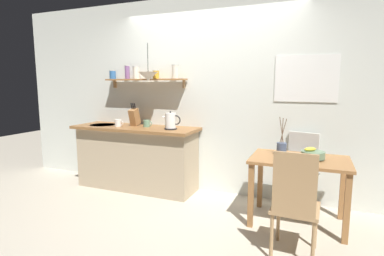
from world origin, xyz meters
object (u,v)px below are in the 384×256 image
(dining_chair_far, at_px, (300,167))
(coffee_mug_spare, at_px, (147,123))
(fruit_bowl, at_px, (313,154))
(knife_block, at_px, (134,117))
(electric_kettle, at_px, (171,121))
(twig_vase, at_px, (282,148))
(coffee_mug_by_sink, at_px, (118,123))
(dining_chair_near, at_px, (295,202))
(pendant_lamp, at_px, (148,76))
(dining_table, at_px, (299,169))

(dining_chair_far, distance_m, coffee_mug_spare, 2.11)
(fruit_bowl, bearing_deg, knife_block, 172.04)
(fruit_bowl, xyz_separation_m, coffee_mug_spare, (-2.20, 0.31, 0.18))
(fruit_bowl, distance_m, electric_kettle, 1.82)
(electric_kettle, bearing_deg, twig_vase, -7.06)
(dining_chair_far, relative_size, coffee_mug_by_sink, 6.78)
(fruit_bowl, distance_m, coffee_mug_by_sink, 2.61)
(coffee_mug_spare, bearing_deg, dining_chair_far, 2.48)
(dining_chair_near, height_order, twig_vase, twig_vase)
(coffee_mug_by_sink, bearing_deg, dining_chair_near, -20.93)
(dining_chair_near, height_order, coffee_mug_by_sink, coffee_mug_by_sink)
(twig_vase, height_order, pendant_lamp, pendant_lamp)
(twig_vase, bearing_deg, dining_chair_far, 61.62)
(dining_chair_far, xyz_separation_m, coffee_mug_by_sink, (-2.46, -0.21, 0.45))
(dining_table, relative_size, dining_chair_far, 1.09)
(twig_vase, relative_size, coffee_mug_spare, 3.22)
(dining_chair_far, relative_size, fruit_bowl, 3.85)
(pendant_lamp, bearing_deg, dining_chair_near, -26.99)
(dining_table, xyz_separation_m, electric_kettle, (-1.66, 0.24, 0.41))
(dining_chair_far, distance_m, fruit_bowl, 0.49)
(electric_kettle, bearing_deg, dining_table, -8.35)
(dining_table, distance_m, coffee_mug_spare, 2.13)
(dining_chair_near, distance_m, coffee_mug_spare, 2.38)
(knife_block, xyz_separation_m, pendant_lamp, (0.28, -0.07, 0.57))
(twig_vase, height_order, knife_block, knife_block)
(coffee_mug_spare, bearing_deg, twig_vase, -7.76)
(twig_vase, distance_m, pendant_lamp, 2.00)
(fruit_bowl, xyz_separation_m, knife_block, (-2.42, 0.34, 0.27))
(knife_block, bearing_deg, dining_table, -8.67)
(pendant_lamp, bearing_deg, knife_block, 166.40)
(dining_chair_near, xyz_separation_m, coffee_mug_by_sink, (-2.48, 0.95, 0.44))
(dining_chair_near, distance_m, dining_chair_far, 1.16)
(fruit_bowl, bearing_deg, coffee_mug_spare, 172.06)
(dining_table, distance_m, knife_block, 2.36)
(dining_chair_far, bearing_deg, fruit_bowl, -70.80)
(dining_chair_far, height_order, coffee_mug_spare, coffee_mug_spare)
(dining_chair_near, xyz_separation_m, fruit_bowl, (0.12, 0.76, 0.26))
(electric_kettle, xyz_separation_m, pendant_lamp, (-0.36, 0.04, 0.60))
(electric_kettle, xyz_separation_m, coffee_mug_spare, (-0.42, 0.07, -0.06))
(dining_table, relative_size, twig_vase, 2.35)
(dining_table, bearing_deg, coffee_mug_by_sink, 175.34)
(dining_chair_far, xyz_separation_m, knife_block, (-2.29, -0.06, 0.53))
(fruit_bowl, height_order, pendant_lamp, pendant_lamp)
(fruit_bowl, bearing_deg, dining_chair_far, 109.20)
(dining_chair_near, relative_size, dining_chair_far, 1.04)
(dining_chair_far, relative_size, twig_vase, 2.16)
(electric_kettle, bearing_deg, fruit_bowl, -7.41)
(coffee_mug_by_sink, bearing_deg, twig_vase, -3.49)
(dining_table, bearing_deg, dining_chair_far, 91.58)
(dining_chair_near, relative_size, fruit_bowl, 4.00)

